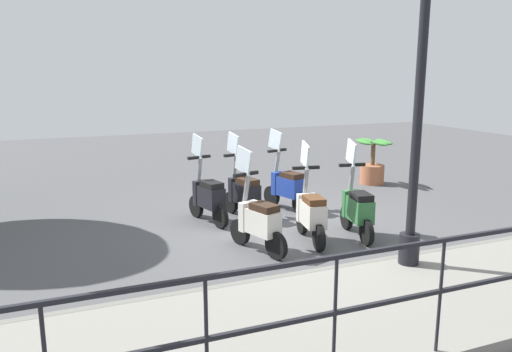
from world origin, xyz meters
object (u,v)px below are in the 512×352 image
object	(u,v)px
potted_palm	(372,165)
scooter_near_0	(357,208)
scooter_far_0	(286,186)
scooter_far_2	(208,196)
lamp_post_near	(417,131)
scooter_near_1	(311,212)
scooter_far_1	(243,192)
scooter_near_2	(258,220)

from	to	relation	value
potted_palm	scooter_near_0	bearing A→B (deg)	141.65
potted_palm	scooter_far_0	bearing A→B (deg)	114.92
scooter_far_2	scooter_near_0	bearing A→B (deg)	-143.70
lamp_post_near	scooter_far_0	size ratio (longest dim) A/B	2.56
lamp_post_near	scooter_near_0	size ratio (longest dim) A/B	2.56
potted_palm	scooter_near_1	xyz separation A→B (m)	(-3.12, 3.32, 0.04)
scooter_near_0	scooter_near_1	xyz separation A→B (m)	(0.06, 0.80, 0.00)
scooter_far_2	scooter_near_1	bearing A→B (deg)	-157.25
scooter_near_0	scooter_far_2	xyz separation A→B (m)	(1.65, 1.98, 0.00)
scooter_near_0	scooter_near_1	bearing A→B (deg)	96.21
scooter_near_0	scooter_far_1	size ratio (longest dim) A/B	1.00
scooter_near_1	lamp_post_near	bearing A→B (deg)	-150.07
lamp_post_near	scooter_near_1	bearing A→B (deg)	20.27
scooter_near_0	scooter_far_0	distance (m)	1.88
scooter_far_0	scooter_far_1	world-z (taller)	same
scooter_near_1	scooter_near_2	world-z (taller)	same
scooter_far_1	lamp_post_near	bearing A→B (deg)	-173.42
scooter_near_0	scooter_far_2	size ratio (longest dim) A/B	1.00
potted_palm	scooter_near_2	bearing A→B (deg)	127.14
lamp_post_near	scooter_near_1	xyz separation A→B (m)	(1.61, 0.59, -1.40)
scooter_far_0	scooter_far_1	size ratio (longest dim) A/B	1.00
scooter_far_1	potted_palm	bearing A→B (deg)	-80.88
lamp_post_near	scooter_near_2	xyz separation A→B (m)	(1.51, 1.52, -1.40)
scooter_far_2	potted_palm	bearing A→B (deg)	-85.18
potted_palm	scooter_far_0	xyz separation A→B (m)	(-1.34, 2.89, 0.04)
lamp_post_near	scooter_far_0	bearing A→B (deg)	2.78
scooter_near_2	scooter_far_1	world-z (taller)	same
scooter_far_1	scooter_far_2	xyz separation A→B (m)	(-0.01, 0.67, 0.00)
scooter_far_1	scooter_far_0	bearing A→B (deg)	-91.81
lamp_post_near	potted_palm	size ratio (longest dim) A/B	3.72
potted_palm	scooter_far_2	size ratio (longest dim) A/B	0.69
potted_palm	scooter_far_2	bearing A→B (deg)	108.83
scooter_near_2	scooter_far_0	xyz separation A→B (m)	(1.87, -1.35, 0.00)
scooter_near_0	scooter_near_2	size ratio (longest dim) A/B	1.00
potted_palm	scooter_far_0	size ratio (longest dim) A/B	0.69
lamp_post_near	scooter_far_1	distance (m)	3.67
lamp_post_near	scooter_far_2	bearing A→B (deg)	29.11
scooter_near_1	scooter_near_2	distance (m)	0.93
lamp_post_near	scooter_far_2	distance (m)	3.91
scooter_near_0	scooter_far_2	distance (m)	2.58
lamp_post_near	potted_palm	bearing A→B (deg)	-29.98
scooter_near_0	scooter_far_2	world-z (taller)	same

